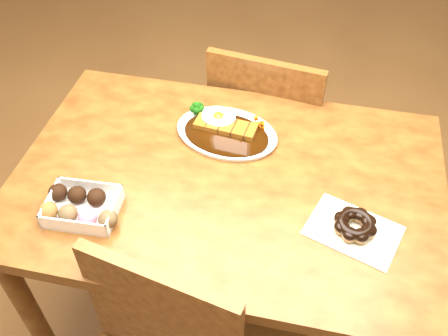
% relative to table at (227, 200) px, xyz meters
% --- Properties ---
extents(ground, '(6.00, 6.00, 0.00)m').
position_rel_table_xyz_m(ground, '(0.00, 0.00, -0.65)').
color(ground, brown).
rests_on(ground, ground).
extents(table, '(1.20, 0.80, 0.75)m').
position_rel_table_xyz_m(table, '(0.00, 0.00, 0.00)').
color(table, '#46220E').
rests_on(table, ground).
extents(chair_far, '(0.47, 0.47, 0.87)m').
position_rel_table_xyz_m(chair_far, '(0.05, 0.54, -0.17)').
color(chair_far, '#46220E').
rests_on(chair_far, ground).
extents(katsu_curry_plate, '(0.34, 0.27, 0.06)m').
position_rel_table_xyz_m(katsu_curry_plate, '(-0.04, 0.18, 0.11)').
color(katsu_curry_plate, white).
rests_on(katsu_curry_plate, table).
extents(donut_box, '(0.21, 0.15, 0.05)m').
position_rel_table_xyz_m(donut_box, '(-0.35, -0.21, 0.12)').
color(donut_box, white).
rests_on(donut_box, table).
extents(pon_de_ring, '(0.26, 0.22, 0.04)m').
position_rel_table_xyz_m(pon_de_ring, '(0.35, -0.11, 0.12)').
color(pon_de_ring, silver).
rests_on(pon_de_ring, table).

